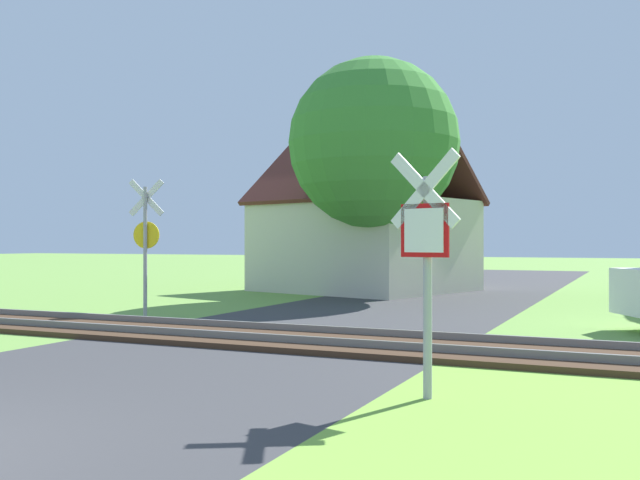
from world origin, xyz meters
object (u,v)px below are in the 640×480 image
object	(u,v)px
house	(365,240)
tree_center	(374,144)
crossing_sign_far	(146,237)
stop_sign_near	(426,253)

from	to	relation	value
house	tree_center	bearing A→B (deg)	-48.28
crossing_sign_far	stop_sign_near	bearing A→B (deg)	-48.96
house	crossing_sign_far	bearing A→B (deg)	-81.46
stop_sign_near	house	bearing A→B (deg)	-53.40
house	tree_center	world-z (taller)	tree_center
tree_center	crossing_sign_far	bearing A→B (deg)	-112.65
tree_center	stop_sign_near	bearing A→B (deg)	-67.79
tree_center	house	bearing A→B (deg)	114.93
stop_sign_near	crossing_sign_far	bearing A→B (deg)	-20.86
crossing_sign_far	house	world-z (taller)	house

